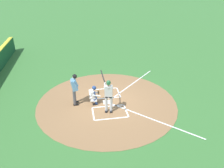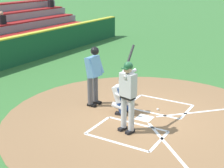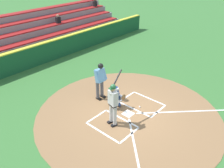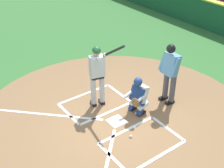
# 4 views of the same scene
# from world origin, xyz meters

# --- Properties ---
(ground_plane) EXTENTS (120.00, 120.00, 0.00)m
(ground_plane) POSITION_xyz_m (0.00, 0.00, 0.00)
(ground_plane) COLOR #387033
(dirt_circle) EXTENTS (8.00, 8.00, 0.01)m
(dirt_circle) POSITION_xyz_m (0.00, 0.00, 0.01)
(dirt_circle) COLOR olive
(dirt_circle) RESTS_ON ground
(home_plate_and_chalk) EXTENTS (7.93, 4.91, 0.01)m
(home_plate_and_chalk) POSITION_xyz_m (0.00, 0.88, 0.01)
(home_plate_and_chalk) COLOR white
(home_plate_and_chalk) RESTS_ON dirt_circle
(batter) EXTENTS (1.05, 0.54, 2.13)m
(batter) POSITION_xyz_m (0.94, -0.05, 1.10)
(batter) COLOR #BCBCBC
(batter) RESTS_ON ground
(catcher) EXTENTS (0.63, 0.61, 1.13)m
(catcher) POSITION_xyz_m (-0.02, -0.73, 0.59)
(catcher) COLOR black
(catcher) RESTS_ON ground
(plate_umpire) EXTENTS (0.59, 0.42, 1.86)m
(plate_umpire) POSITION_xyz_m (-0.12, -1.79, 1.08)
(plate_umpire) COLOR #4C4C51
(plate_umpire) RESTS_ON ground
(baseball) EXTENTS (0.07, 0.07, 0.07)m
(baseball) POSITION_xyz_m (-0.73, 0.10, 0.04)
(baseball) COLOR white
(baseball) RESTS_ON ground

